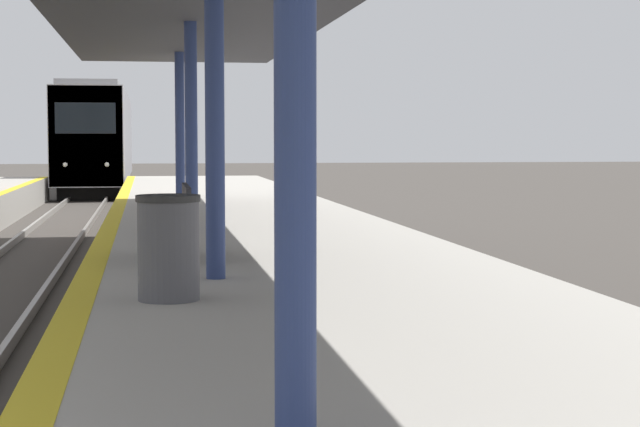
# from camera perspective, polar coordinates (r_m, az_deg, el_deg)

# --- Properties ---
(train) EXTENTS (2.79, 20.78, 4.67)m
(train) POSITION_cam_1_polar(r_m,az_deg,el_deg) (51.40, -11.74, 3.91)
(train) COLOR black
(train) RESTS_ON ground
(trash_bin) EXTENTS (0.60, 0.60, 0.98)m
(trash_bin) POSITION_cam_1_polar(r_m,az_deg,el_deg) (10.00, -8.08, -1.80)
(trash_bin) COLOR #4C4C51
(trash_bin) RESTS_ON platform_right
(bench) EXTENTS (0.44, 1.65, 0.92)m
(bench) POSITION_cam_1_polar(r_m,az_deg,el_deg) (13.36, -7.66, -0.35)
(bench) COLOR #28282D
(bench) RESTS_ON platform_right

